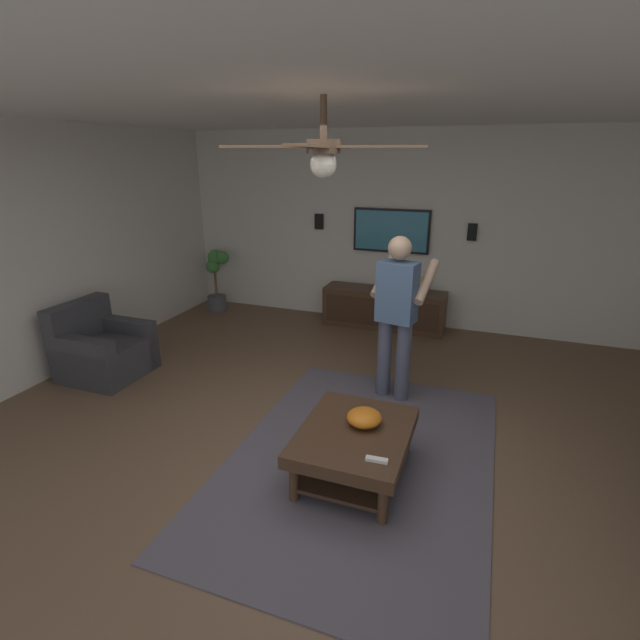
# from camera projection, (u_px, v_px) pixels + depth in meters

# --- Properties ---
(ground_plane) EXTENTS (8.51, 8.51, 0.00)m
(ground_plane) POSITION_uv_depth(u_px,v_px,m) (322.00, 462.00, 3.78)
(ground_plane) COLOR brown
(wall_back_tv) EXTENTS (0.10, 6.89, 2.68)m
(wall_back_tv) POSITION_uv_depth(u_px,v_px,m) (411.00, 231.00, 6.51)
(wall_back_tv) COLOR silver
(wall_back_tv) RESTS_ON ground
(ceiling_slab) EXTENTS (7.29, 6.89, 0.10)m
(ceiling_slab) POSITION_uv_depth(u_px,v_px,m) (323.00, 86.00, 2.87)
(ceiling_slab) COLOR white
(area_rug) EXTENTS (2.96, 2.03, 0.01)m
(area_rug) POSITION_uv_depth(u_px,v_px,m) (361.00, 459.00, 3.80)
(area_rug) COLOR #514C56
(area_rug) RESTS_ON ground
(armchair) EXTENTS (0.80, 0.81, 0.82)m
(armchair) POSITION_uv_depth(u_px,v_px,m) (103.00, 351.00, 5.20)
(armchair) COLOR #38383D
(armchair) RESTS_ON ground
(coffee_table) EXTENTS (1.00, 0.80, 0.40)m
(coffee_table) POSITION_uv_depth(u_px,v_px,m) (355.00, 442.00, 3.53)
(coffee_table) COLOR #422B1C
(coffee_table) RESTS_ON ground
(media_console) EXTENTS (0.45, 1.70, 0.55)m
(media_console) POSITION_uv_depth(u_px,v_px,m) (384.00, 308.00, 6.65)
(media_console) COLOR #422B1C
(media_console) RESTS_ON ground
(tv) EXTENTS (0.05, 1.06, 0.60)m
(tv) POSITION_uv_depth(u_px,v_px,m) (391.00, 231.00, 6.51)
(tv) COLOR black
(person_standing) EXTENTS (0.60, 0.61, 1.64)m
(person_standing) POSITION_uv_depth(u_px,v_px,m) (397.00, 309.00, 4.50)
(person_standing) COLOR #4C5166
(person_standing) RESTS_ON ground
(potted_plant_tall) EXTENTS (0.39, 0.36, 0.94)m
(potted_plant_tall) POSITION_uv_depth(u_px,v_px,m) (217.00, 277.00, 7.34)
(potted_plant_tall) COLOR #4C4C51
(potted_plant_tall) RESTS_ON ground
(bowl) EXTENTS (0.26, 0.26, 0.12)m
(bowl) POSITION_uv_depth(u_px,v_px,m) (364.00, 417.00, 3.55)
(bowl) COLOR orange
(bowl) RESTS_ON coffee_table
(remote_white) EXTENTS (0.05, 0.15, 0.02)m
(remote_white) POSITION_uv_depth(u_px,v_px,m) (377.00, 460.00, 3.13)
(remote_white) COLOR white
(remote_white) RESTS_ON coffee_table
(vase_round) EXTENTS (0.22, 0.22, 0.22)m
(vase_round) POSITION_uv_depth(u_px,v_px,m) (419.00, 285.00, 6.39)
(vase_round) COLOR gold
(vase_round) RESTS_ON media_console
(wall_speaker_left) EXTENTS (0.06, 0.12, 0.22)m
(wall_speaker_left) POSITION_uv_depth(u_px,v_px,m) (472.00, 232.00, 6.16)
(wall_speaker_left) COLOR black
(wall_speaker_right) EXTENTS (0.06, 0.12, 0.22)m
(wall_speaker_right) POSITION_uv_depth(u_px,v_px,m) (319.00, 221.00, 6.85)
(wall_speaker_right) COLOR black
(ceiling_fan) EXTENTS (1.18, 1.17, 0.46)m
(ceiling_fan) POSITION_uv_depth(u_px,v_px,m) (322.00, 152.00, 2.77)
(ceiling_fan) COLOR #4C3828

